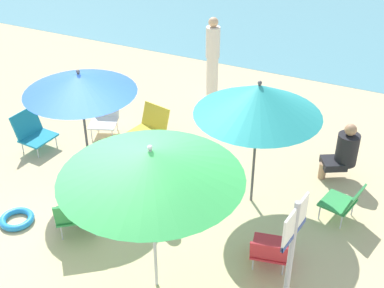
{
  "coord_description": "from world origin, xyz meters",
  "views": [
    {
      "loc": [
        3.33,
        -4.58,
        4.91
      ],
      "look_at": [
        0.44,
        1.52,
        0.7
      ],
      "focal_mm": 48.86,
      "sensor_mm": 36.0,
      "label": 1
    }
  ],
  "objects_px": {
    "beach_chair_d": "(76,214)",
    "swim_ring": "(17,219)",
    "umbrella_green": "(151,164)",
    "warning_sign": "(291,254)",
    "beach_chair_e": "(270,250)",
    "person_b": "(213,59)",
    "umbrella_teal": "(258,100)",
    "person_d": "(344,151)",
    "umbrella_blue": "(79,83)",
    "beach_chair_a": "(33,131)",
    "beach_chair_c": "(105,115)",
    "beach_chair_b": "(151,126)",
    "person_a": "(161,182)",
    "beach_chair_f": "(344,202)"
  },
  "relations": [
    {
      "from": "umbrella_teal",
      "to": "person_d",
      "type": "xyz_separation_m",
      "value": [
        1.08,
        1.17,
        -1.2
      ]
    },
    {
      "from": "beach_chair_d",
      "to": "swim_ring",
      "type": "distance_m",
      "value": 1.02
    },
    {
      "from": "umbrella_blue",
      "to": "beach_chair_e",
      "type": "distance_m",
      "value": 3.58
    },
    {
      "from": "umbrella_blue",
      "to": "beach_chair_a",
      "type": "bearing_deg",
      "value": 167.64
    },
    {
      "from": "beach_chair_e",
      "to": "beach_chair_f",
      "type": "relative_size",
      "value": 1.12
    },
    {
      "from": "beach_chair_c",
      "to": "swim_ring",
      "type": "xyz_separation_m",
      "value": [
        0.25,
        -2.69,
        -0.3
      ]
    },
    {
      "from": "beach_chair_b",
      "to": "beach_chair_c",
      "type": "height_order",
      "value": "beach_chair_b"
    },
    {
      "from": "umbrella_teal",
      "to": "person_a",
      "type": "bearing_deg",
      "value": -146.36
    },
    {
      "from": "beach_chair_a",
      "to": "beach_chair_b",
      "type": "distance_m",
      "value": 2.04
    },
    {
      "from": "umbrella_teal",
      "to": "umbrella_green",
      "type": "distance_m",
      "value": 2.15
    },
    {
      "from": "person_d",
      "to": "warning_sign",
      "type": "xyz_separation_m",
      "value": [
        0.05,
        -3.38,
        0.77
      ]
    },
    {
      "from": "beach_chair_e",
      "to": "umbrella_blue",
      "type": "bearing_deg",
      "value": 65.98
    },
    {
      "from": "beach_chair_f",
      "to": "umbrella_blue",
      "type": "bearing_deg",
      "value": 22.57
    },
    {
      "from": "beach_chair_d",
      "to": "beach_chair_e",
      "type": "distance_m",
      "value": 2.63
    },
    {
      "from": "person_b",
      "to": "beach_chair_e",
      "type": "bearing_deg",
      "value": 17.7
    },
    {
      "from": "beach_chair_f",
      "to": "person_d",
      "type": "relative_size",
      "value": 0.61
    },
    {
      "from": "umbrella_green",
      "to": "beach_chair_c",
      "type": "bearing_deg",
      "value": 132.45
    },
    {
      "from": "beach_chair_d",
      "to": "beach_chair_e",
      "type": "bearing_deg",
      "value": -115.5
    },
    {
      "from": "umbrella_green",
      "to": "warning_sign",
      "type": "relative_size",
      "value": 1.07
    },
    {
      "from": "beach_chair_d",
      "to": "person_d",
      "type": "relative_size",
      "value": 0.78
    },
    {
      "from": "beach_chair_b",
      "to": "warning_sign",
      "type": "bearing_deg",
      "value": 59.64
    },
    {
      "from": "beach_chair_b",
      "to": "swim_ring",
      "type": "relative_size",
      "value": 1.37
    },
    {
      "from": "warning_sign",
      "to": "umbrella_green",
      "type": "bearing_deg",
      "value": -176.08
    },
    {
      "from": "person_d",
      "to": "beach_chair_b",
      "type": "bearing_deg",
      "value": -22.09
    },
    {
      "from": "person_a",
      "to": "swim_ring",
      "type": "height_order",
      "value": "person_a"
    },
    {
      "from": "umbrella_green",
      "to": "beach_chair_e",
      "type": "height_order",
      "value": "umbrella_green"
    },
    {
      "from": "umbrella_teal",
      "to": "beach_chair_f",
      "type": "bearing_deg",
      "value": 5.12
    },
    {
      "from": "umbrella_blue",
      "to": "person_a",
      "type": "distance_m",
      "value": 1.86
    },
    {
      "from": "beach_chair_e",
      "to": "person_a",
      "type": "height_order",
      "value": "person_a"
    },
    {
      "from": "person_b",
      "to": "warning_sign",
      "type": "relative_size",
      "value": 0.91
    },
    {
      "from": "beach_chair_f",
      "to": "warning_sign",
      "type": "height_order",
      "value": "warning_sign"
    },
    {
      "from": "umbrella_teal",
      "to": "umbrella_green",
      "type": "xyz_separation_m",
      "value": [
        -0.48,
        -2.09,
        0.1
      ]
    },
    {
      "from": "beach_chair_b",
      "to": "beach_chair_f",
      "type": "height_order",
      "value": "beach_chair_b"
    },
    {
      "from": "beach_chair_c",
      "to": "beach_chair_e",
      "type": "distance_m",
      "value": 4.28
    },
    {
      "from": "person_a",
      "to": "person_d",
      "type": "distance_m",
      "value": 2.93
    },
    {
      "from": "person_b",
      "to": "warning_sign",
      "type": "distance_m",
      "value": 5.84
    },
    {
      "from": "umbrella_teal",
      "to": "beach_chair_f",
      "type": "relative_size",
      "value": 3.33
    },
    {
      "from": "beach_chair_c",
      "to": "swim_ring",
      "type": "distance_m",
      "value": 2.72
    },
    {
      "from": "person_a",
      "to": "person_b",
      "type": "height_order",
      "value": "person_b"
    },
    {
      "from": "umbrella_teal",
      "to": "beach_chair_a",
      "type": "relative_size",
      "value": 2.98
    },
    {
      "from": "beach_chair_e",
      "to": "person_d",
      "type": "xyz_separation_m",
      "value": [
        0.41,
        2.4,
        0.2
      ]
    },
    {
      "from": "beach_chair_a",
      "to": "person_b",
      "type": "relative_size",
      "value": 0.38
    },
    {
      "from": "umbrella_blue",
      "to": "warning_sign",
      "type": "relative_size",
      "value": 0.97
    },
    {
      "from": "swim_ring",
      "to": "umbrella_teal",
      "type": "bearing_deg",
      "value": 33.83
    },
    {
      "from": "beach_chair_e",
      "to": "person_b",
      "type": "relative_size",
      "value": 0.38
    },
    {
      "from": "umbrella_green",
      "to": "warning_sign",
      "type": "bearing_deg",
      "value": -3.83
    },
    {
      "from": "beach_chair_c",
      "to": "beach_chair_f",
      "type": "relative_size",
      "value": 1.24
    },
    {
      "from": "person_b",
      "to": "warning_sign",
      "type": "xyz_separation_m",
      "value": [
        3.0,
        -5.0,
        0.38
      ]
    },
    {
      "from": "beach_chair_b",
      "to": "beach_chair_a",
      "type": "bearing_deg",
      "value": -48.84
    },
    {
      "from": "umbrella_teal",
      "to": "beach_chair_d",
      "type": "relative_size",
      "value": 2.6
    }
  ]
}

